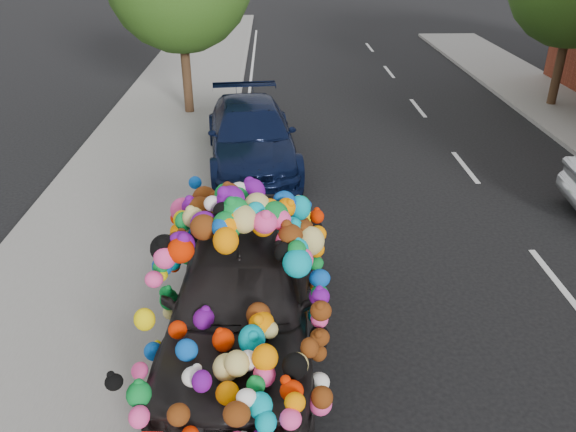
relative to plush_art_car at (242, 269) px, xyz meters
name	(u,v)px	position (x,y,z in m)	size (l,w,h in m)	color
ground	(346,284)	(1.65, 1.33, -1.21)	(100.00, 100.00, 0.00)	black
sidewalk	(89,286)	(-2.65, 1.33, -1.15)	(4.00, 60.00, 0.12)	gray
kerb	(206,284)	(-0.70, 1.33, -1.15)	(0.15, 60.00, 0.13)	gray
lane_markings	(556,280)	(5.25, 1.33, -1.21)	(6.00, 50.00, 0.01)	silver
plush_art_car	(242,269)	(0.00, 0.00, 0.00)	(2.66, 5.30, 2.34)	black
navy_sedan	(251,135)	(-0.08, 6.75, -0.46)	(2.10, 5.16, 1.50)	black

